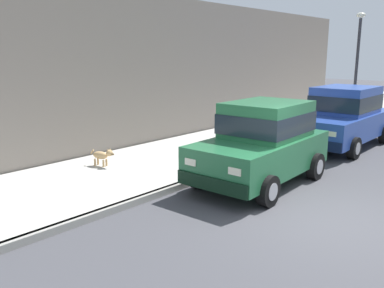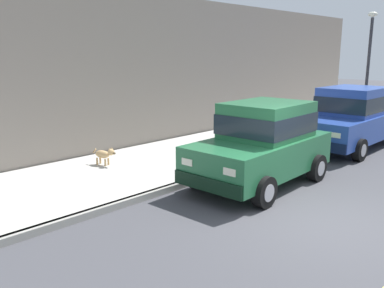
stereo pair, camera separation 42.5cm
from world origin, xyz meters
name	(u,v)px [view 1 (the left image)]	position (x,y,z in m)	size (l,w,h in m)	color
ground_plane	(329,219)	(0.00, 0.00, 0.00)	(80.00, 80.00, 0.00)	#424247
curb	(197,180)	(-3.20, 0.00, 0.07)	(0.16, 64.00, 0.14)	gray
sidewalk	(145,166)	(-5.00, 0.00, 0.07)	(3.60, 64.00, 0.14)	#B7B5AD
car_green_hatchback	(263,142)	(-2.08, 1.02, 0.98)	(2.06, 3.86, 1.88)	#23663D
car_blue_sedan	(344,116)	(-2.19, 6.04, 0.98)	(2.06, 4.61, 1.92)	#28479E
dog_tan	(102,155)	(-5.61, -0.89, 0.43)	(0.74, 0.31, 0.49)	tan
street_lamp	(358,54)	(-3.55, 10.53, 2.91)	(0.36, 0.36, 4.42)	#2D2D33
building_facade	(207,69)	(-7.10, 5.07, 2.36)	(0.50, 20.00, 4.73)	slate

